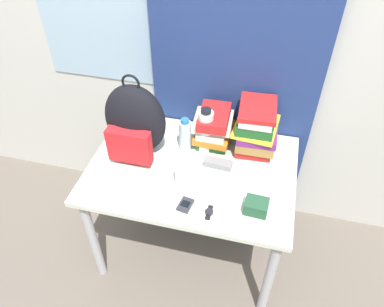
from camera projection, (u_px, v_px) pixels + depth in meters
ground_plane at (176, 298)px, 2.18m from camera, size 12.00×12.00×0.00m
wall_back at (213, 32)px, 1.94m from camera, size 6.00×0.06×2.50m
curtain_blue at (238, 39)px, 1.87m from camera, size 0.92×0.04×2.50m
desk at (192, 179)px, 2.04m from camera, size 1.08×0.76×0.71m
backpack at (135, 122)px, 1.93m from camera, size 0.33×0.24×0.48m
book_stack_left at (214, 127)px, 2.06m from camera, size 0.22×0.26×0.21m
book_stack_center at (256, 128)px, 2.00m from camera, size 0.24×0.28×0.28m
water_bottle at (185, 135)px, 2.02m from camera, size 0.07×0.07×0.20m
sports_bottle at (205, 131)px, 2.00m from camera, size 0.08×0.08×0.27m
sunscreen_bottle at (179, 173)px, 1.83m from camera, size 0.04×0.04×0.18m
cell_phone at (185, 205)px, 1.78m from camera, size 0.07×0.09×0.02m
sunglasses_case at (218, 164)px, 1.97m from camera, size 0.15×0.07×0.04m
camera_pouch at (256, 206)px, 1.74m from camera, size 0.11×0.09×0.07m
wristwatch at (209, 212)px, 1.75m from camera, size 0.04×0.09×0.01m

